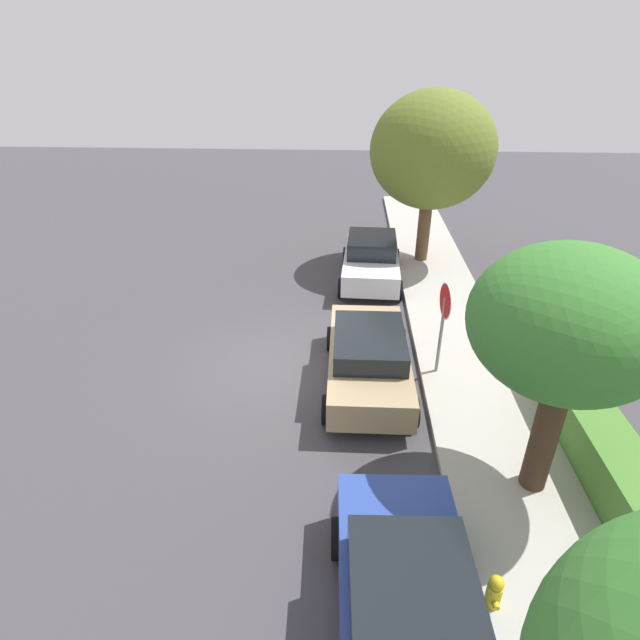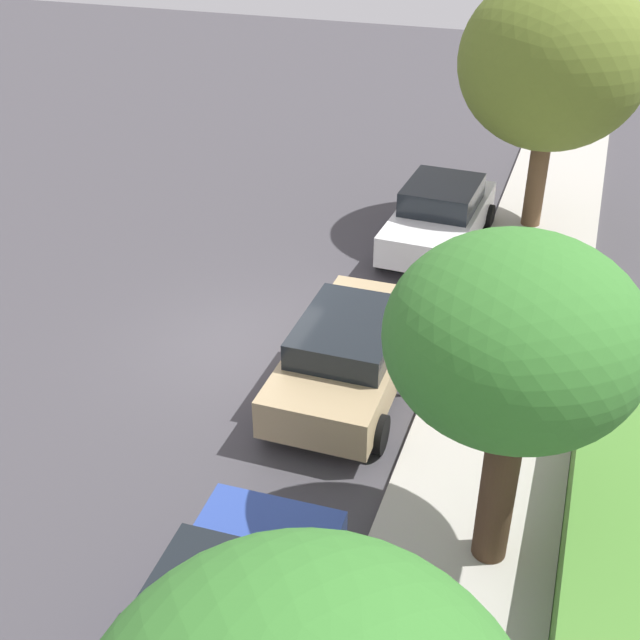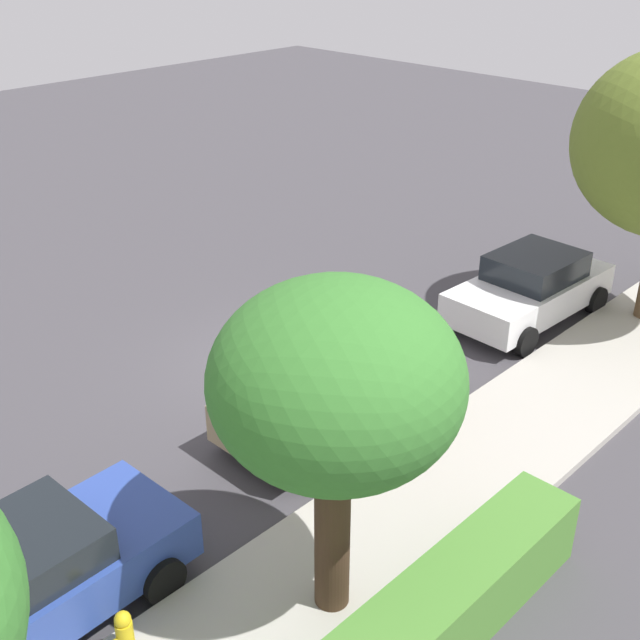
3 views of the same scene
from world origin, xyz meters
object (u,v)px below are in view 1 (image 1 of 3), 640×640
object	(u,v)px
parked_car_white	(371,259)
fire_hydrant	(494,594)
parked_car_tan	(368,357)
street_tree_far	(432,151)
street_tree_near_corner	(567,325)
stop_sign	(444,314)
parked_car_blue	(410,620)

from	to	relation	value
parked_car_white	fire_hydrant	bearing A→B (deg)	6.72
parked_car_tan	parked_car_white	world-z (taller)	parked_car_white
parked_car_tan	street_tree_far	xyz separation A→B (m)	(-7.66, 2.20, 3.28)
parked_car_tan	street_tree_far	size ratio (longest dim) A/B	0.72
street_tree_near_corner	street_tree_far	xyz separation A→B (m)	(-10.62, -0.62, 0.67)
parked_car_white	parked_car_tan	bearing A→B (deg)	-2.51
parked_car_tan	fire_hydrant	world-z (taller)	parked_car_tan
street_tree_near_corner	fire_hydrant	size ratio (longest dim) A/B	6.45
stop_sign	fire_hydrant	xyz separation A→B (m)	(5.84, -0.08, -1.35)
stop_sign	street_tree_near_corner	size ratio (longest dim) A/B	0.53
parked_car_blue	fire_hydrant	world-z (taller)	parked_car_blue
parked_car_white	fire_hydrant	world-z (taller)	parked_car_white
street_tree_near_corner	street_tree_far	world-z (taller)	street_tree_far
parked_car_blue	fire_hydrant	bearing A→B (deg)	117.55
street_tree_near_corner	parked_car_blue	bearing A→B (deg)	-38.41
parked_car_blue	parked_car_white	bearing A→B (deg)	-179.58
fire_hydrant	parked_car_blue	bearing A→B (deg)	-62.45
stop_sign	street_tree_far	distance (m)	7.61
parked_car_blue	street_tree_near_corner	size ratio (longest dim) A/B	0.97
parked_car_white	stop_sign	bearing A→B (deg)	14.24
parked_car_blue	street_tree_near_corner	bearing A→B (deg)	141.59
street_tree_near_corner	stop_sign	bearing A→B (deg)	-161.62
parked_car_tan	stop_sign	bearing A→B (deg)	104.06
parked_car_white	parked_car_blue	world-z (taller)	parked_car_white
parked_car_blue	stop_sign	bearing A→B (deg)	168.36
parked_car_tan	street_tree_far	bearing A→B (deg)	163.99
street_tree_far	fire_hydrant	xyz separation A→B (m)	(13.07, -0.58, -3.67)
parked_car_blue	street_tree_far	size ratio (longest dim) A/B	0.75
stop_sign	fire_hydrant	size ratio (longest dim) A/B	3.45
fire_hydrant	street_tree_far	bearing A→B (deg)	177.46
stop_sign	parked_car_white	xyz separation A→B (m)	(-5.62, -1.43, -0.93)
parked_car_white	street_tree_far	distance (m)	4.11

